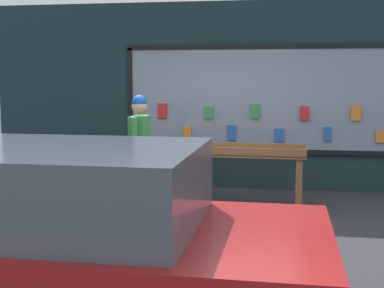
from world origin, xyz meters
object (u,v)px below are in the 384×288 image
display_table_main (214,157)px  sandwich_board_sign (69,169)px  parked_car (37,236)px  person_browsing (140,144)px  small_dog (106,196)px

display_table_main → sandwich_board_sign: size_ratio=2.81×
display_table_main → parked_car: size_ratio=0.63×
person_browsing → sandwich_board_sign: size_ratio=1.75×
display_table_main → person_browsing: (-1.02, -0.45, 0.23)m
display_table_main → small_dog: bearing=-155.5°
display_table_main → sandwich_board_sign: bearing=177.8°
small_dog → sandwich_board_sign: 1.16m
person_browsing → display_table_main: bearing=-66.0°
display_table_main → sandwich_board_sign: (-2.31, 0.09, -0.26)m
small_dog → parked_car: (0.64, -3.53, 0.49)m
parked_car → display_table_main: bearing=80.0°
person_browsing → small_dog: size_ratio=2.98×
sandwich_board_sign → parked_car: 4.55m
parked_car → small_dog: bearing=101.4°
small_dog → display_table_main: bearing=-94.7°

